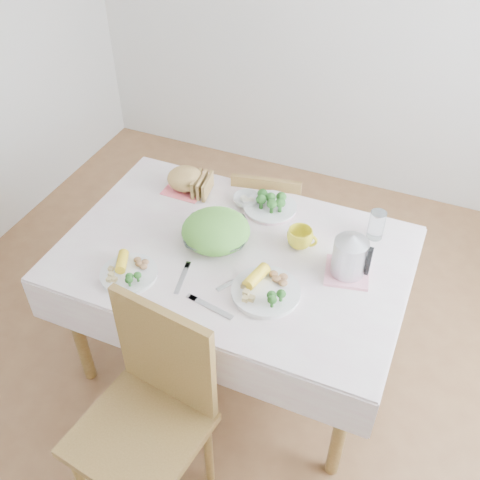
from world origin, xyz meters
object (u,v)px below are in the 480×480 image
at_px(dinner_plate_right, 266,292).
at_px(yellow_mug, 300,238).
at_px(salad_bowl, 216,236).
at_px(dinner_plate_left, 129,274).
at_px(chair_near, 140,437).
at_px(dining_table, 235,310).
at_px(electric_kettle, 350,252).
at_px(chair_far, 269,214).

height_order(dinner_plate_right, yellow_mug, yellow_mug).
relative_size(salad_bowl, dinner_plate_left, 1.18).
height_order(chair_near, salad_bowl, chair_near).
bearing_deg(dining_table, dinner_plate_right, -39.56).
relative_size(dining_table, yellow_mug, 12.15).
bearing_deg(salad_bowl, dinner_plate_left, -125.96).
bearing_deg(salad_bowl, electric_kettle, 3.09).
bearing_deg(yellow_mug, dinner_plate_left, -142.43).
bearing_deg(electric_kettle, yellow_mug, 179.19).
xyz_separation_m(chair_near, salad_bowl, (-0.05, 0.82, 0.33)).
height_order(dining_table, salad_bowl, salad_bowl).
bearing_deg(salad_bowl, chair_far, 87.29).
distance_m(chair_near, yellow_mug, 1.05).
height_order(chair_near, electric_kettle, electric_kettle).
distance_m(dinner_plate_left, electric_kettle, 0.92).
bearing_deg(yellow_mug, salad_bowl, -161.08).
relative_size(chair_near, electric_kettle, 5.01).
distance_m(chair_far, salad_bowl, 0.71).
bearing_deg(dining_table, chair_far, 96.11).
height_order(dinner_plate_left, yellow_mug, yellow_mug).
distance_m(chair_far, yellow_mug, 0.69).
bearing_deg(dining_table, chair_near, -93.32).
relative_size(dining_table, salad_bowl, 4.90).
relative_size(dinner_plate_right, yellow_mug, 2.45).
xyz_separation_m(chair_near, chair_far, (-0.02, 1.45, 0.00)).
xyz_separation_m(dining_table, salad_bowl, (-0.10, 0.03, 0.42)).
bearing_deg(chair_near, chair_far, 98.90).
bearing_deg(chair_far, dining_table, 85.00).
relative_size(dining_table, dinner_plate_left, 5.80).
height_order(chair_far, yellow_mug, chair_far).
bearing_deg(dinner_plate_left, electric_kettle, 23.89).
relative_size(chair_far, dinner_plate_right, 2.91).
xyz_separation_m(chair_far, dinner_plate_left, (-0.27, -0.96, 0.31)).
bearing_deg(electric_kettle, salad_bowl, -157.49).
bearing_deg(chair_near, dinner_plate_right, 74.68).
distance_m(salad_bowl, yellow_mug, 0.37).
height_order(dining_table, chair_near, chair_near).
bearing_deg(dinner_plate_right, electric_kettle, 41.57).
relative_size(yellow_mug, electric_kettle, 0.58).
distance_m(chair_far, dinner_plate_left, 1.04).
height_order(chair_near, yellow_mug, chair_near).
relative_size(chair_far, dinner_plate_left, 3.41).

